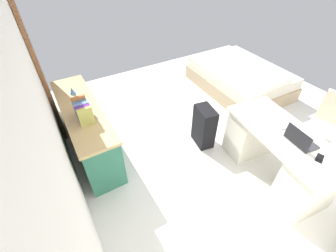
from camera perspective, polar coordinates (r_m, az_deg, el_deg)
name	(u,v)px	position (r m, az deg, el deg)	size (l,w,h in m)	color
ground_plane	(217,132)	(3.84, 12.35, -1.56)	(5.53, 5.53, 0.00)	silver
wall_back	(42,111)	(2.31, -29.30, 3.35)	(4.23, 0.10, 2.63)	silver
door_wooden	(39,69)	(3.84, -29.72, 12.32)	(0.88, 0.05, 2.04)	brown
desk	(276,154)	(3.19, 25.70, -6.43)	(1.51, 0.84, 0.74)	silver
office_chair	(326,131)	(3.84, 35.00, -1.03)	(0.57, 0.57, 0.94)	black
credenza	(87,129)	(3.43, -19.81, -0.70)	(1.80, 0.48, 0.77)	#2D7056
bed	(240,78)	(4.96, 17.62, 11.45)	(1.96, 1.48, 0.58)	tan
suitcase_black	(204,126)	(3.41, 9.06, -0.12)	(0.36, 0.22, 0.64)	black
laptop	(300,140)	(2.88, 30.33, -3.05)	(0.34, 0.26, 0.21)	#333338
computer_mouse	(284,127)	(3.03, 27.22, -0.23)	(0.06, 0.10, 0.03)	white
cell_phone_near_laptop	(320,158)	(2.84, 33.93, -6.74)	(0.07, 0.14, 0.01)	black
desk_lamp	(336,148)	(2.63, 36.77, -4.41)	(0.16, 0.11, 0.34)	silver
book_row	(83,111)	(2.93, -20.62, 3.52)	(0.32, 0.17, 0.24)	#ADAF52
figurine_small	(72,91)	(3.50, -23.04, 8.21)	(0.08, 0.08, 0.11)	#4C7FBF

